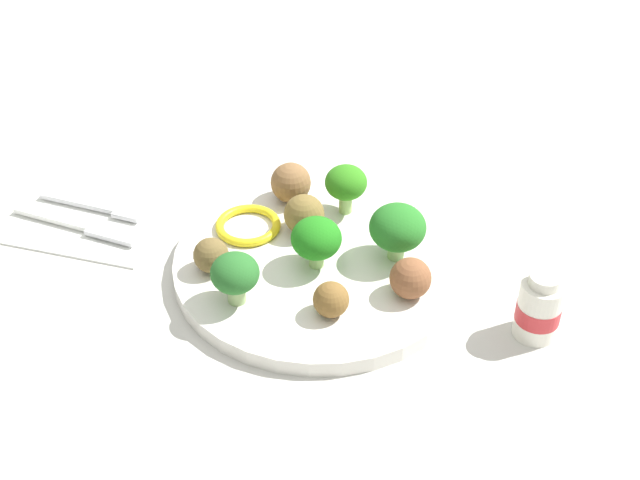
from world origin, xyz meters
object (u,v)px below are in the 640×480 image
broccoli_floret_center (398,228)px  meatball_front_right (304,214)px  napkin (84,218)px  knife (80,226)px  meatball_mid_right (211,255)px  yogurt_bottle (539,308)px  meatball_back_right (410,278)px  broccoli_floret_back_right (235,274)px  broccoli_floret_front_left (346,184)px  pepper_ring_center (248,225)px  plate (320,263)px  meatball_mid_left (331,300)px  fork (98,206)px  broccoli_floret_back_left (316,239)px  meatball_back_left (291,183)px

broccoli_floret_center → meatball_front_right: bearing=170.2°
napkin → knife: 0.02m
meatball_mid_right → yogurt_bottle: 0.30m
meatball_back_right → napkin: 0.35m
knife → broccoli_floret_center: bearing=4.3°
broccoli_floret_back_right → broccoli_floret_front_left: bearing=68.5°
meatball_mid_right → napkin: size_ratio=0.20×
broccoli_floret_center → meatball_front_right: (-0.10, 0.02, -0.01)m
meatball_mid_right → meatball_front_right: bearing=49.6°
meatball_front_right → pepper_ring_center: meatball_front_right is taller
plate → broccoli_floret_center: (0.07, 0.02, 0.04)m
meatball_mid_left → meatball_mid_right: size_ratio=0.97×
plate → fork: size_ratio=2.32×
meatball_back_right → napkin: size_ratio=0.22×
napkin → broccoli_floret_back_left: bearing=-5.8°
broccoli_floret_back_right → broccoli_floret_center: 0.16m
yogurt_bottle → broccoli_floret_center: bearing=158.6°
fork → meatball_mid_right: bearing=-25.4°
meatball_front_right → broccoli_floret_center: bearing=-9.8°
fork → knife: (-0.00, -0.04, -0.00)m
broccoli_floret_center → meatball_front_right: 0.10m
meatball_front_right → meatball_mid_right: (-0.07, -0.08, -0.00)m
broccoli_floret_front_left → meatball_front_right: bearing=-126.6°
meatball_back_right → knife: 0.34m
yogurt_bottle → napkin: bearing=174.1°
broccoli_floret_back_left → pepper_ring_center: (-0.08, 0.04, -0.03)m
meatball_mid_left → broccoli_floret_center: bearing=66.4°
meatball_front_right → yogurt_bottle: bearing=-16.8°
meatball_back_left → fork: 0.21m
meatball_front_right → plate: bearing=-53.8°
napkin → fork: size_ratio=1.41×
broccoli_floret_front_left → meatball_front_right: (-0.03, -0.04, -0.01)m
meatball_back_right → knife: bearing=175.8°
napkin → knife: bearing=-69.7°
broccoli_floret_center → knife: bearing=-175.7°
broccoli_floret_back_right → meatball_back_right: bearing=18.3°
broccoli_floret_back_right → napkin: bearing=155.4°
meatball_back_right → napkin: bearing=172.8°
meatball_back_left → meatball_front_right: meatball_back_left is taller
meatball_back_right → plate: bearing=161.4°
broccoli_floret_back_right → yogurt_bottle: (0.26, 0.04, -0.02)m
meatball_back_right → meatball_mid_right: size_ratio=1.13×
meatball_front_right → napkin: size_ratio=0.24×
meatball_mid_right → fork: bearing=154.6°
broccoli_floret_back_left → napkin: 0.26m
meatball_back_left → knife: size_ratio=0.29×
meatball_mid_right → broccoli_floret_front_left: bearing=50.9°
broccoli_floret_front_left → meatball_mid_left: bearing=-81.1°
plate → meatball_mid_left: bearing=-68.0°
broccoli_floret_center → yogurt_bottle: (0.14, -0.05, -0.02)m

